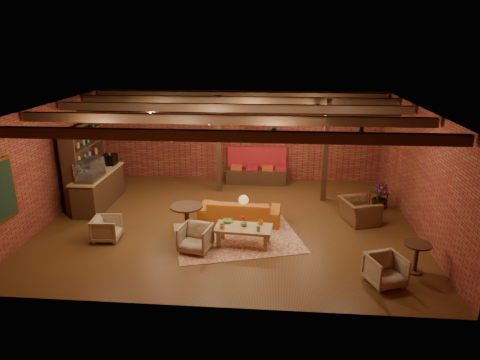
# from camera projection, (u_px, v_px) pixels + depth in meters

# --- Properties ---
(floor) EXTENTS (10.00, 10.00, 0.00)m
(floor) POSITION_uv_depth(u_px,v_px,m) (229.00, 222.00, 11.98)
(floor) COLOR #3A1F0E
(floor) RESTS_ON ground
(ceiling) EXTENTS (10.00, 8.00, 0.02)m
(ceiling) POSITION_uv_depth(u_px,v_px,m) (228.00, 108.00, 10.98)
(ceiling) COLOR black
(ceiling) RESTS_ON wall_back
(wall_back) EXTENTS (10.00, 0.02, 3.20)m
(wall_back) POSITION_uv_depth(u_px,v_px,m) (241.00, 136.00, 15.26)
(wall_back) COLOR maroon
(wall_back) RESTS_ON ground
(wall_front) EXTENTS (10.00, 0.02, 3.20)m
(wall_front) POSITION_uv_depth(u_px,v_px,m) (204.00, 231.00, 7.69)
(wall_front) COLOR maroon
(wall_front) RESTS_ON ground
(wall_left) EXTENTS (0.02, 8.00, 3.20)m
(wall_left) POSITION_uv_depth(u_px,v_px,m) (50.00, 163.00, 11.87)
(wall_left) COLOR maroon
(wall_left) RESTS_ON ground
(wall_right) EXTENTS (0.02, 8.00, 3.20)m
(wall_right) POSITION_uv_depth(u_px,v_px,m) (420.00, 172.00, 11.08)
(wall_right) COLOR maroon
(wall_right) RESTS_ON ground
(ceiling_beams) EXTENTS (9.80, 6.40, 0.22)m
(ceiling_beams) POSITION_uv_depth(u_px,v_px,m) (228.00, 113.00, 11.01)
(ceiling_beams) COLOR black
(ceiling_beams) RESTS_ON ceiling
(ceiling_pipe) EXTENTS (9.60, 0.12, 0.12)m
(ceiling_pipe) POSITION_uv_depth(u_px,v_px,m) (234.00, 112.00, 12.60)
(ceiling_pipe) COLOR black
(ceiling_pipe) RESTS_ON ceiling
(post_left) EXTENTS (0.16, 0.16, 3.20)m
(post_left) POSITION_uv_depth(u_px,v_px,m) (219.00, 145.00, 13.99)
(post_left) COLOR black
(post_left) RESTS_ON ground
(post_right) EXTENTS (0.16, 0.16, 3.20)m
(post_right) POSITION_uv_depth(u_px,v_px,m) (326.00, 151.00, 13.15)
(post_right) COLOR black
(post_right) RESTS_ON ground
(service_counter) EXTENTS (0.80, 2.50, 1.60)m
(service_counter) POSITION_uv_depth(u_px,v_px,m) (98.00, 180.00, 13.00)
(service_counter) COLOR black
(service_counter) RESTS_ON ground
(plant_counter) EXTENTS (0.35, 0.39, 0.30)m
(plant_counter) POSITION_uv_depth(u_px,v_px,m) (103.00, 165.00, 13.05)
(plant_counter) COLOR #337F33
(plant_counter) RESTS_ON service_counter
(shelving_hutch) EXTENTS (0.52, 2.00, 2.40)m
(shelving_hutch) POSITION_uv_depth(u_px,v_px,m) (86.00, 166.00, 13.00)
(shelving_hutch) COLOR black
(shelving_hutch) RESTS_ON ground
(chalkboard_menu) EXTENTS (0.08, 0.96, 1.46)m
(chalkboard_menu) POSITION_uv_depth(u_px,v_px,m) (1.00, 191.00, 9.69)
(chalkboard_menu) COLOR black
(chalkboard_menu) RESTS_ON wall_left
(banquette) EXTENTS (2.10, 0.70, 1.00)m
(banquette) POSITION_uv_depth(u_px,v_px,m) (256.00, 169.00, 15.13)
(banquette) COLOR #A51B26
(banquette) RESTS_ON ground
(service_sign) EXTENTS (0.86, 0.06, 0.30)m
(service_sign) POSITION_uv_depth(u_px,v_px,m) (256.00, 120.00, 14.13)
(service_sign) COLOR orange
(service_sign) RESTS_ON ceiling
(ceiling_spotlights) EXTENTS (6.40, 4.40, 0.28)m
(ceiling_spotlights) POSITION_uv_depth(u_px,v_px,m) (228.00, 121.00, 11.08)
(ceiling_spotlights) COLOR black
(ceiling_spotlights) RESTS_ON ceiling
(rug) EXTENTS (3.67, 3.18, 0.01)m
(rug) POSITION_uv_depth(u_px,v_px,m) (237.00, 238.00, 11.04)
(rug) COLOR maroon
(rug) RESTS_ON floor
(sofa) EXTENTS (2.29, 1.01, 0.65)m
(sofa) POSITION_uv_depth(u_px,v_px,m) (240.00, 211.00, 11.92)
(sofa) COLOR #A65417
(sofa) RESTS_ON floor
(coffee_table) EXTENTS (1.45, 0.81, 0.73)m
(coffee_table) POSITION_uv_depth(u_px,v_px,m) (243.00, 229.00, 10.55)
(coffee_table) COLOR olive
(coffee_table) RESTS_ON floor
(side_table_lamp) EXTENTS (0.47, 0.47, 0.86)m
(side_table_lamp) POSITION_uv_depth(u_px,v_px,m) (244.00, 202.00, 11.65)
(side_table_lamp) COLOR black
(side_table_lamp) RESTS_ON floor
(round_table_left) EXTENTS (0.83, 0.83, 0.86)m
(round_table_left) POSITION_uv_depth(u_px,v_px,m) (187.00, 216.00, 10.93)
(round_table_left) COLOR black
(round_table_left) RESTS_ON floor
(armchair_a) EXTENTS (0.66, 0.70, 0.67)m
(armchair_a) POSITION_uv_depth(u_px,v_px,m) (107.00, 228.00, 10.83)
(armchair_a) COLOR #BFAE94
(armchair_a) RESTS_ON floor
(armchair_b) EXTENTS (0.83, 0.80, 0.73)m
(armchair_b) POSITION_uv_depth(u_px,v_px,m) (195.00, 237.00, 10.26)
(armchair_b) COLOR #BFAE94
(armchair_b) RESTS_ON floor
(armchair_right) EXTENTS (0.94, 1.18, 0.90)m
(armchair_right) POSITION_uv_depth(u_px,v_px,m) (359.00, 207.00, 11.85)
(armchair_right) COLOR brown
(armchair_right) RESTS_ON floor
(side_table_book) EXTENTS (0.59, 0.59, 0.52)m
(side_table_book) POSITION_uv_depth(u_px,v_px,m) (379.00, 193.00, 12.90)
(side_table_book) COLOR black
(side_table_book) RESTS_ON floor
(round_table_right) EXTENTS (0.59, 0.59, 0.69)m
(round_table_right) POSITION_uv_depth(u_px,v_px,m) (417.00, 253.00, 9.28)
(round_table_right) COLOR black
(round_table_right) RESTS_ON floor
(armchair_far) EXTENTS (0.88, 0.85, 0.72)m
(armchair_far) POSITION_uv_depth(u_px,v_px,m) (386.00, 269.00, 8.84)
(armchair_far) COLOR #BFAE94
(armchair_far) RESTS_ON floor
(plant_tall) EXTENTS (1.41, 1.41, 2.42)m
(plant_tall) POSITION_uv_depth(u_px,v_px,m) (382.00, 171.00, 12.53)
(plant_tall) COLOR #4C7F4C
(plant_tall) RESTS_ON floor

